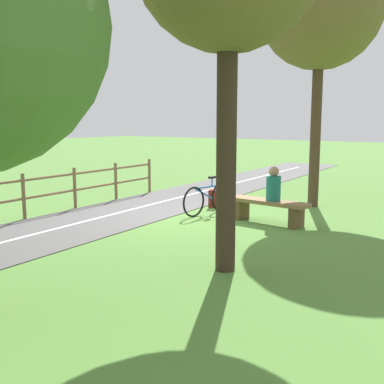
# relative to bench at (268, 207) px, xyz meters

# --- Properties ---
(ground_plane) EXTENTS (80.00, 80.00, 0.00)m
(ground_plane) POSITION_rel_bench_xyz_m (1.86, 0.23, -0.35)
(ground_plane) COLOR #548438
(paved_path) EXTENTS (5.23, 36.09, 0.02)m
(paved_path) POSITION_rel_bench_xyz_m (3.10, 4.23, -0.34)
(paved_path) COLOR #565454
(paved_path) RESTS_ON ground_plane
(path_centre_line) EXTENTS (2.45, 31.92, 0.00)m
(path_centre_line) POSITION_rel_bench_xyz_m (3.10, 4.23, -0.33)
(path_centre_line) COLOR silver
(path_centre_line) RESTS_ON paved_path
(bench) EXTENTS (1.84, 0.60, 0.50)m
(bench) POSITION_rel_bench_xyz_m (0.00, 0.00, 0.00)
(bench) COLOR brown
(bench) RESTS_ON ground_plane
(person_seated) EXTENTS (0.33, 0.33, 0.72)m
(person_seated) POSITION_rel_bench_xyz_m (-0.12, 0.01, 0.47)
(person_seated) COLOR #1E6B66
(person_seated) RESTS_ON bench
(bicycle) EXTENTS (0.25, 1.67, 0.88)m
(bicycle) POSITION_rel_bench_xyz_m (1.59, -0.07, 0.02)
(bicycle) COLOR black
(bicycle) RESTS_ON ground_plane
(backpack) EXTENTS (0.31, 0.33, 0.45)m
(backpack) POSITION_rel_bench_xyz_m (1.96, -0.89, -0.13)
(backpack) COLOR maroon
(backpack) RESTS_ON ground_plane
(fence_roadside) EXTENTS (0.68, 9.26, 1.02)m
(fence_roadside) POSITION_rel_bench_xyz_m (4.60, 2.79, 0.25)
(fence_roadside) COLOR brown
(fence_roadside) RESTS_ON ground_plane
(tree_mid_field) EXTENTS (3.02, 3.02, 6.41)m
(tree_mid_field) POSITION_rel_bench_xyz_m (-0.04, -2.46, 4.53)
(tree_mid_field) COLOR #473323
(tree_mid_field) RESTS_ON ground_plane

